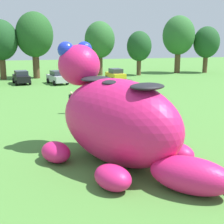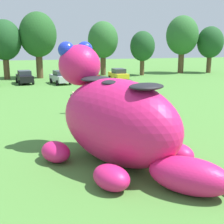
% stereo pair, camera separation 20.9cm
% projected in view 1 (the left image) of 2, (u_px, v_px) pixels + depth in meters
% --- Properties ---
extents(ground_plane, '(160.00, 160.00, 0.00)m').
position_uv_depth(ground_plane, '(105.00, 155.00, 15.17)').
color(ground_plane, '#4C8438').
extents(giant_inflatable_creature, '(8.49, 9.25, 5.44)m').
position_uv_depth(giant_inflatable_creature, '(118.00, 120.00, 13.93)').
color(giant_inflatable_creature, '#E01E6B').
rests_on(giant_inflatable_creature, ground).
extents(car_black, '(2.42, 4.32, 1.72)m').
position_uv_depth(car_black, '(21.00, 77.00, 40.13)').
color(car_black, black).
rests_on(car_black, ground).
extents(car_silver, '(2.63, 4.38, 1.72)m').
position_uv_depth(car_silver, '(57.00, 77.00, 40.10)').
color(car_silver, '#B7BABF').
rests_on(car_silver, ground).
extents(car_red, '(2.56, 4.37, 1.72)m').
position_uv_depth(car_red, '(85.00, 76.00, 41.34)').
color(car_red, red).
rests_on(car_red, ground).
extents(car_yellow, '(2.15, 4.21, 1.72)m').
position_uv_depth(car_yellow, '(115.00, 75.00, 43.05)').
color(car_yellow, yellow).
rests_on(car_yellow, ground).
extents(tree_centre_left, '(4.75, 4.75, 8.43)m').
position_uv_depth(tree_centre_left, '(1.00, 40.00, 43.82)').
color(tree_centre_left, brown).
rests_on(tree_centre_left, ground).
extents(tree_centre, '(5.40, 5.40, 9.58)m').
position_uv_depth(tree_centre, '(35.00, 35.00, 45.05)').
color(tree_centre, brown).
rests_on(tree_centre, ground).
extents(tree_centre_right, '(4.78, 4.78, 8.49)m').
position_uv_depth(tree_centre_right, '(100.00, 40.00, 49.22)').
color(tree_centre_right, brown).
rests_on(tree_centre_right, ground).
extents(tree_mid_right, '(3.94, 3.94, 7.00)m').
position_uv_depth(tree_mid_right, '(139.00, 46.00, 49.52)').
color(tree_mid_right, brown).
rests_on(tree_mid_right, ground).
extents(tree_right, '(5.43, 5.43, 9.63)m').
position_uv_depth(tree_right, '(179.00, 36.00, 52.71)').
color(tree_right, brown).
rests_on(tree_right, ground).
extents(tree_far_right, '(4.45, 4.45, 7.90)m').
position_uv_depth(tree_far_right, '(207.00, 43.00, 53.50)').
color(tree_far_right, brown).
rests_on(tree_far_right, ground).
extents(spectator_mid_field, '(0.38, 0.26, 1.71)m').
position_uv_depth(spectator_mid_field, '(71.00, 103.00, 23.68)').
color(spectator_mid_field, black).
rests_on(spectator_mid_field, ground).
extents(spectator_by_cars, '(0.38, 0.26, 1.71)m').
position_uv_depth(spectator_by_cars, '(86.00, 83.00, 34.70)').
color(spectator_by_cars, '#726656').
rests_on(spectator_by_cars, ground).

